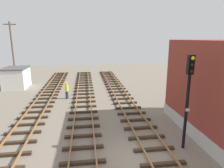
{
  "coord_description": "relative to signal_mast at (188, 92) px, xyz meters",
  "views": [
    {
      "loc": [
        -2.58,
        -9.29,
        6.62
      ],
      "look_at": [
        0.09,
        9.94,
        1.99
      ],
      "focal_mm": 31.21,
      "sensor_mm": 36.0,
      "label": 1
    }
  ],
  "objects": [
    {
      "name": "track_near_building",
      "position": [
        -1.89,
        -0.77,
        -3.44
      ],
      "size": [
        2.5,
        57.37,
        0.32
      ],
      "color": "#38281C",
      "rests_on": "ground"
    },
    {
      "name": "control_hut",
      "position": [
        -15.07,
        17.16,
        -2.18
      ],
      "size": [
        3.0,
        3.8,
        2.76
      ],
      "color": "silver",
      "rests_on": "ground"
    },
    {
      "name": "parked_car_green",
      "position": [
        -18.84,
        21.78,
        -2.67
      ],
      "size": [
        4.2,
        2.04,
        1.76
      ],
      "color": "#1E6B38",
      "rests_on": "ground"
    },
    {
      "name": "utility_pole_far",
      "position": [
        -16.47,
        21.02,
        1.08
      ],
      "size": [
        1.8,
        0.24,
        8.91
      ],
      "color": "brown",
      "rests_on": "ground"
    },
    {
      "name": "ground_plane",
      "position": [
        -3.24,
        -0.77,
        -3.57
      ],
      "size": [
        80.0,
        80.0,
        0.0
      ],
      "primitive_type": "plane",
      "color": "slate"
    },
    {
      "name": "signal_mast",
      "position": [
        0.0,
        0.0,
        0.0
      ],
      "size": [
        0.36,
        0.4,
        5.71
      ],
      "color": "black",
      "rests_on": "ground"
    },
    {
      "name": "track_centre",
      "position": [
        -6.11,
        -0.77,
        -3.44
      ],
      "size": [
        2.5,
        57.37,
        0.32
      ],
      "color": "#38281C",
      "rests_on": "ground"
    },
    {
      "name": "track_worker_foreground",
      "position": [
        -7.94,
        11.2,
        -2.64
      ],
      "size": [
        0.4,
        0.4,
        1.87
      ],
      "color": "#262D4C",
      "rests_on": "ground"
    }
  ]
}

